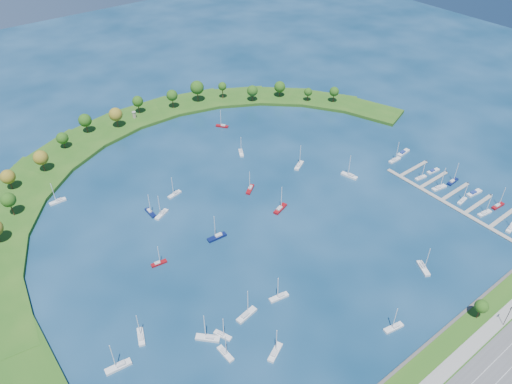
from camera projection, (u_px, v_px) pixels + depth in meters
ground at (254, 207)px, 240.26m from camera, size 700.00×700.00×0.00m
breakwater at (125, 193)px, 247.58m from camera, size 286.74×247.64×2.00m
breakwater_trees at (137, 128)px, 281.21m from camera, size 238.46×93.61×14.91m
harbor_tower at (134, 115)px, 307.41m from camera, size 2.60×2.60×4.16m
dock_system at (461, 201)px, 243.41m from camera, size 24.28×82.00×1.60m
moored_boat_0 at (275, 352)px, 173.43m from camera, size 8.72×5.88×12.55m
moored_boat_1 at (246, 314)px, 186.58m from camera, size 9.63×4.13×13.71m
moored_boat_2 at (150, 212)px, 235.74m from camera, size 2.31×8.14×11.95m
moored_boat_3 at (159, 263)px, 208.69m from camera, size 7.18×2.90×10.25m
moored_boat_4 at (175, 194)px, 247.31m from camera, size 8.11×3.83×11.50m
moored_boat_5 at (280, 208)px, 237.96m from camera, size 9.45×5.26×13.39m
moored_boat_6 at (217, 236)px, 221.72m from camera, size 9.36×3.30×13.50m
moored_boat_7 at (299, 165)px, 267.93m from camera, size 9.17×6.54×13.32m
moored_boat_8 at (208, 337)px, 178.26m from camera, size 8.14×8.36×13.40m
moored_boat_9 at (250, 189)px, 250.75m from camera, size 8.01×6.75×12.13m
moored_boat_10 at (141, 336)px, 178.76m from camera, size 4.97×8.38×11.91m
moored_boat_11 at (58, 201)px, 242.64m from camera, size 8.23×2.46×12.03m
moored_boat_12 at (349, 175)px, 260.16m from camera, size 4.83×9.60×13.59m
moored_boat_13 at (279, 297)px, 193.68m from camera, size 8.52×3.68×12.12m
moored_boat_14 at (222, 335)px, 179.34m from camera, size 4.59×7.41×10.56m
moored_boat_15 at (162, 214)px, 234.66m from camera, size 8.63×5.77×12.40m
moored_boat_16 at (118, 366)px, 168.90m from camera, size 9.51×3.66×13.62m
moored_boat_17 at (423, 268)px, 206.26m from camera, size 6.27×8.94×12.94m
moored_boat_18 at (222, 126)px, 302.87m from camera, size 6.58×7.62×11.63m
moored_boat_19 at (241, 152)px, 278.39m from camera, size 5.68×7.81×11.38m
moored_boat_20 at (394, 327)px, 182.00m from camera, size 8.48×3.84×12.04m
moored_boat_21 at (225, 353)px, 173.11m from camera, size 2.47×7.91×11.52m
docked_boat_0 at (511, 227)px, 226.74m from camera, size 8.41×3.65×11.96m
docked_boat_2 at (485, 213)px, 235.28m from camera, size 8.40×3.46×11.98m
docked_boat_3 at (498, 205)px, 239.82m from camera, size 8.06×2.77×11.64m
docked_boat_4 at (462, 200)px, 243.08m from camera, size 7.44×2.94×10.64m
docked_boat_5 at (474, 193)px, 248.18m from camera, size 9.55×3.65×1.90m
docked_boat_6 at (439, 187)px, 251.62m from camera, size 9.03×3.86×12.85m
docked_boat_7 at (453, 181)px, 256.04m from camera, size 8.34×2.93×12.04m
docked_boat_8 at (421, 177)px, 258.89m from camera, size 7.36×2.93×10.53m
docked_boat_9 at (433, 171)px, 263.94m from camera, size 8.19×3.18×1.63m
docked_boat_10 at (395, 160)px, 272.29m from camera, size 8.26×2.38×12.11m
docked_boat_11 at (403, 153)px, 278.42m from camera, size 9.80×3.71×1.95m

